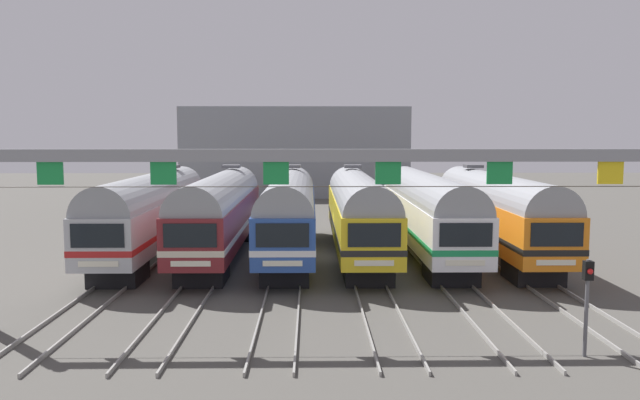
{
  "coord_description": "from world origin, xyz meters",
  "views": [
    {
      "loc": [
        -0.75,
        -35.28,
        6.95
      ],
      "look_at": [
        -0.18,
        3.12,
        2.95
      ],
      "focal_mm": 34.9,
      "sensor_mm": 36.0,
      "label": 1
    }
  ],
  "objects_px": {
    "commuter_train_stainless": "(151,210)",
    "commuter_train_maroon": "(221,210)",
    "commuter_train_yellow": "(358,210)",
    "yard_signal_mast": "(587,289)",
    "commuter_train_orange": "(495,210)",
    "catenary_gantry": "(332,182)",
    "commuter_train_blue": "(290,210)",
    "commuter_train_white": "(427,210)"
  },
  "relations": [
    {
      "from": "commuter_train_stainless",
      "to": "commuter_train_yellow",
      "type": "relative_size",
      "value": 1.0
    },
    {
      "from": "catenary_gantry",
      "to": "commuter_train_blue",
      "type": "bearing_deg",
      "value": 98.3
    },
    {
      "from": "commuter_train_blue",
      "to": "commuter_train_white",
      "type": "height_order",
      "value": "commuter_train_blue"
    },
    {
      "from": "commuter_train_blue",
      "to": "commuter_train_yellow",
      "type": "bearing_deg",
      "value": 0.0
    },
    {
      "from": "commuter_train_stainless",
      "to": "commuter_train_blue",
      "type": "bearing_deg",
      "value": 0.0
    },
    {
      "from": "commuter_train_stainless",
      "to": "commuter_train_maroon",
      "type": "bearing_deg",
      "value": 0.0
    },
    {
      "from": "commuter_train_yellow",
      "to": "commuter_train_orange",
      "type": "bearing_deg",
      "value": 0.0
    },
    {
      "from": "commuter_train_blue",
      "to": "commuter_train_white",
      "type": "distance_m",
      "value": 7.88
    },
    {
      "from": "commuter_train_yellow",
      "to": "commuter_train_white",
      "type": "xyz_separation_m",
      "value": [
        3.94,
        -0.0,
        -0.0
      ]
    },
    {
      "from": "catenary_gantry",
      "to": "commuter_train_stainless",
      "type": "bearing_deg",
      "value": 126.11
    },
    {
      "from": "commuter_train_maroon",
      "to": "commuter_train_white",
      "type": "distance_m",
      "value": 11.82
    },
    {
      "from": "catenary_gantry",
      "to": "yard_signal_mast",
      "type": "relative_size",
      "value": 8.01
    },
    {
      "from": "commuter_train_yellow",
      "to": "commuter_train_orange",
      "type": "xyz_separation_m",
      "value": [
        7.88,
        0.0,
        0.0
      ]
    },
    {
      "from": "commuter_train_yellow",
      "to": "catenary_gantry",
      "type": "relative_size",
      "value": 0.72
    },
    {
      "from": "commuter_train_stainless",
      "to": "yard_signal_mast",
      "type": "relative_size",
      "value": 5.8
    },
    {
      "from": "commuter_train_maroon",
      "to": "yard_signal_mast",
      "type": "xyz_separation_m",
      "value": [
        13.79,
        -16.43,
        -0.52
      ]
    },
    {
      "from": "commuter_train_orange",
      "to": "catenary_gantry",
      "type": "height_order",
      "value": "catenary_gantry"
    },
    {
      "from": "commuter_train_maroon",
      "to": "commuter_train_blue",
      "type": "distance_m",
      "value": 3.94
    },
    {
      "from": "commuter_train_white",
      "to": "commuter_train_orange",
      "type": "relative_size",
      "value": 1.0
    },
    {
      "from": "commuter_train_white",
      "to": "catenary_gantry",
      "type": "xyz_separation_m",
      "value": [
        -5.91,
        -13.49,
        2.65
      ]
    },
    {
      "from": "commuter_train_orange",
      "to": "catenary_gantry",
      "type": "bearing_deg",
      "value": -126.11
    },
    {
      "from": "commuter_train_white",
      "to": "yard_signal_mast",
      "type": "distance_m",
      "value": 16.55
    },
    {
      "from": "commuter_train_maroon",
      "to": "yard_signal_mast",
      "type": "distance_m",
      "value": 21.45
    },
    {
      "from": "yard_signal_mast",
      "to": "commuter_train_orange",
      "type": "bearing_deg",
      "value": 83.16
    },
    {
      "from": "commuter_train_white",
      "to": "commuter_train_blue",
      "type": "bearing_deg",
      "value": 179.97
    },
    {
      "from": "commuter_train_stainless",
      "to": "yard_signal_mast",
      "type": "height_order",
      "value": "commuter_train_stainless"
    },
    {
      "from": "commuter_train_orange",
      "to": "commuter_train_yellow",
      "type": "bearing_deg",
      "value": 180.0
    },
    {
      "from": "commuter_train_stainless",
      "to": "commuter_train_orange",
      "type": "xyz_separation_m",
      "value": [
        19.7,
        0.0,
        0.0
      ]
    },
    {
      "from": "commuter_train_yellow",
      "to": "commuter_train_orange",
      "type": "height_order",
      "value": "same"
    },
    {
      "from": "commuter_train_yellow",
      "to": "catenary_gantry",
      "type": "bearing_deg",
      "value": -98.3
    },
    {
      "from": "commuter_train_white",
      "to": "commuter_train_stainless",
      "type": "bearing_deg",
      "value": 179.98
    },
    {
      "from": "commuter_train_blue",
      "to": "catenary_gantry",
      "type": "distance_m",
      "value": 13.9
    },
    {
      "from": "commuter_train_stainless",
      "to": "commuter_train_blue",
      "type": "height_order",
      "value": "same"
    },
    {
      "from": "commuter_train_maroon",
      "to": "commuter_train_blue",
      "type": "bearing_deg",
      "value": 0.0
    },
    {
      "from": "commuter_train_stainless",
      "to": "commuter_train_blue",
      "type": "xyz_separation_m",
      "value": [
        7.88,
        0.0,
        0.0
      ]
    },
    {
      "from": "commuter_train_blue",
      "to": "yard_signal_mast",
      "type": "relative_size",
      "value": 5.8
    },
    {
      "from": "commuter_train_stainless",
      "to": "commuter_train_yellow",
      "type": "height_order",
      "value": "same"
    },
    {
      "from": "commuter_train_maroon",
      "to": "commuter_train_white",
      "type": "bearing_deg",
      "value": -0.02
    },
    {
      "from": "commuter_train_blue",
      "to": "commuter_train_yellow",
      "type": "height_order",
      "value": "same"
    },
    {
      "from": "commuter_train_stainless",
      "to": "commuter_train_white",
      "type": "height_order",
      "value": "commuter_train_stainless"
    },
    {
      "from": "commuter_train_maroon",
      "to": "commuter_train_orange",
      "type": "xyz_separation_m",
      "value": [
        15.76,
        0.0,
        0.0
      ]
    },
    {
      "from": "commuter_train_maroon",
      "to": "commuter_train_yellow",
      "type": "bearing_deg",
      "value": 0.0
    }
  ]
}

